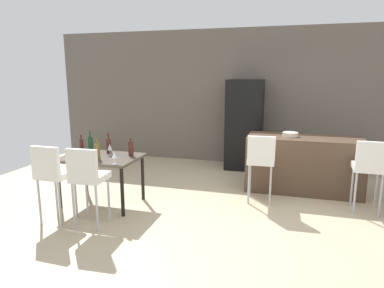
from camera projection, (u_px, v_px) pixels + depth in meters
name	position (u px, v px, depth m)	size (l,w,h in m)	color
ground_plane	(258.00, 209.00, 4.95)	(10.00, 10.00, 0.00)	#C6B28E
back_wall	(272.00, 98.00, 7.15)	(10.00, 0.12, 2.90)	#665B51
kitchen_island	(303.00, 164.00, 5.66)	(1.85, 0.76, 0.92)	#4C3828
bar_chair_left	(261.00, 158.00, 5.07)	(0.42, 0.42, 1.05)	white
bar_chair_middle	(369.00, 165.00, 4.67)	(0.41, 0.41, 1.05)	white
dining_table	(101.00, 162.00, 5.01)	(1.14, 0.80, 0.74)	#4C4238
dining_chair_near	(52.00, 172.00, 4.36)	(0.41, 0.41, 1.05)	white
dining_chair_far	(87.00, 175.00, 4.22)	(0.42, 0.42, 1.05)	white
wine_bottle_right	(90.00, 144.00, 5.33)	(0.07, 0.07, 0.32)	#194723
wine_bottle_corner	(109.00, 145.00, 5.20)	(0.07, 0.07, 0.32)	#471E19
wine_bottle_far	(98.00, 151.00, 4.80)	(0.07, 0.07, 0.30)	brown
wine_bottle_middle	(82.00, 145.00, 5.26)	(0.06, 0.06, 0.28)	#471E19
wine_bottle_near	(131.00, 149.00, 5.02)	(0.07, 0.07, 0.27)	#471E19
wine_glass_left	(110.00, 147.00, 5.03)	(0.07, 0.07, 0.17)	silver
wine_glass_end	(114.00, 155.00, 4.55)	(0.07, 0.07, 0.17)	silver
refrigerator	(245.00, 125.00, 6.98)	(0.72, 0.68, 1.84)	black
fruit_bowl	(290.00, 134.00, 5.62)	(0.25, 0.25, 0.07)	beige
potted_plant	(364.00, 160.00, 6.47)	(0.36, 0.36, 0.57)	beige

